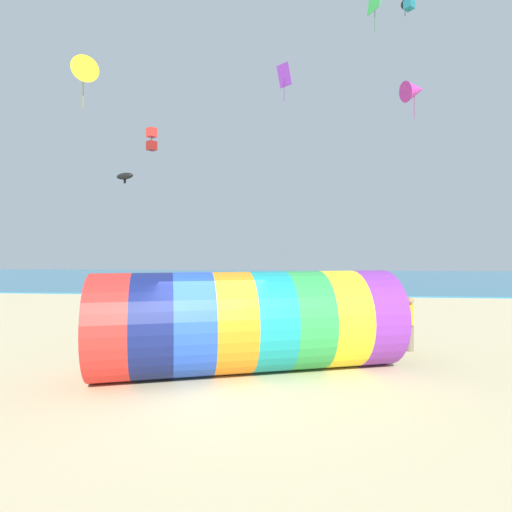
{
  "coord_description": "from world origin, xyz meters",
  "views": [
    {
      "loc": [
        1.97,
        -9.32,
        3.2
      ],
      "look_at": [
        0.78,
        3.33,
        3.09
      ],
      "focal_mm": 28.0,
      "sensor_mm": 36.0,
      "label": 1
    }
  ],
  "objects_px": {
    "kite_black_delta": "(405,1)",
    "kite_black_parafoil": "(125,176)",
    "kite_handler": "(410,323)",
    "bystander_mid_beach": "(102,294)",
    "giant_inflatable_tube": "(250,321)",
    "kite_magenta_delta": "(414,90)",
    "bystander_near_water": "(203,297)",
    "kite_red_box": "(152,139)",
    "bystander_far_left": "(252,296)",
    "kite_yellow_delta": "(83,73)",
    "kite_purple_diamond": "(284,76)"
  },
  "relations": [
    {
      "from": "kite_red_box",
      "to": "bystander_near_water",
      "type": "relative_size",
      "value": 0.97
    },
    {
      "from": "kite_black_delta",
      "to": "kite_red_box",
      "type": "bearing_deg",
      "value": 170.0
    },
    {
      "from": "kite_black_delta",
      "to": "bystander_near_water",
      "type": "relative_size",
      "value": 0.73
    },
    {
      "from": "bystander_far_left",
      "to": "kite_yellow_delta",
      "type": "bearing_deg",
      "value": -128.06
    },
    {
      "from": "kite_black_parafoil",
      "to": "bystander_far_left",
      "type": "height_order",
      "value": "kite_black_parafoil"
    },
    {
      "from": "bystander_near_water",
      "to": "bystander_mid_beach",
      "type": "distance_m",
      "value": 6.08
    },
    {
      "from": "kite_red_box",
      "to": "bystander_far_left",
      "type": "bearing_deg",
      "value": -25.15
    },
    {
      "from": "kite_black_parafoil",
      "to": "kite_purple_diamond",
      "type": "distance_m",
      "value": 12.49
    },
    {
      "from": "kite_black_delta",
      "to": "kite_yellow_delta",
      "type": "xyz_separation_m",
      "value": [
        -13.92,
        -7.81,
        -6.77
      ]
    },
    {
      "from": "kite_handler",
      "to": "bystander_mid_beach",
      "type": "height_order",
      "value": "kite_handler"
    },
    {
      "from": "kite_black_delta",
      "to": "kite_red_box",
      "type": "xyz_separation_m",
      "value": [
        -15.07,
        2.66,
        -6.27
      ]
    },
    {
      "from": "kite_magenta_delta",
      "to": "bystander_mid_beach",
      "type": "relative_size",
      "value": 1.37
    },
    {
      "from": "kite_black_parafoil",
      "to": "bystander_near_water",
      "type": "height_order",
      "value": "kite_black_parafoil"
    },
    {
      "from": "kite_magenta_delta",
      "to": "bystander_mid_beach",
      "type": "bearing_deg",
      "value": 179.95
    },
    {
      "from": "kite_yellow_delta",
      "to": "bystander_near_water",
      "type": "xyz_separation_m",
      "value": [
        3.02,
        6.8,
        -9.2
      ]
    },
    {
      "from": "kite_black_delta",
      "to": "kite_yellow_delta",
      "type": "bearing_deg",
      "value": -150.69
    },
    {
      "from": "kite_handler",
      "to": "kite_black_parafoil",
      "type": "relative_size",
      "value": 1.11
    },
    {
      "from": "kite_purple_diamond",
      "to": "bystander_far_left",
      "type": "height_order",
      "value": "kite_purple_diamond"
    },
    {
      "from": "kite_handler",
      "to": "kite_magenta_delta",
      "type": "distance_m",
      "value": 14.15
    },
    {
      "from": "kite_black_delta",
      "to": "kite_black_parafoil",
      "type": "distance_m",
      "value": 19.81
    },
    {
      "from": "kite_black_delta",
      "to": "bystander_far_left",
      "type": "height_order",
      "value": "kite_black_delta"
    },
    {
      "from": "kite_magenta_delta",
      "to": "kite_red_box",
      "type": "xyz_separation_m",
      "value": [
        -15.48,
        2.98,
        -1.33
      ]
    },
    {
      "from": "kite_handler",
      "to": "bystander_near_water",
      "type": "xyz_separation_m",
      "value": [
        -8.68,
        7.94,
        -0.13
      ]
    },
    {
      "from": "giant_inflatable_tube",
      "to": "kite_magenta_delta",
      "type": "height_order",
      "value": "kite_magenta_delta"
    },
    {
      "from": "kite_purple_diamond",
      "to": "bystander_near_water",
      "type": "xyz_separation_m",
      "value": [
        -4.37,
        -1.77,
        -12.58
      ]
    },
    {
      "from": "kite_handler",
      "to": "bystander_mid_beach",
      "type": "xyz_separation_m",
      "value": [
        -14.72,
        8.64,
        -0.11
      ]
    },
    {
      "from": "kite_red_box",
      "to": "bystander_far_left",
      "type": "xyz_separation_m",
      "value": [
        6.84,
        -3.21,
        -9.7
      ]
    },
    {
      "from": "kite_red_box",
      "to": "kite_handler",
      "type": "bearing_deg",
      "value": -42.09
    },
    {
      "from": "kite_yellow_delta",
      "to": "kite_magenta_delta",
      "type": "bearing_deg",
      "value": 27.61
    },
    {
      "from": "bystander_near_water",
      "to": "bystander_mid_beach",
      "type": "relative_size",
      "value": 0.98
    },
    {
      "from": "bystander_far_left",
      "to": "kite_purple_diamond",
      "type": "bearing_deg",
      "value": 37.5
    },
    {
      "from": "kite_black_delta",
      "to": "kite_black_parafoil",
      "type": "relative_size",
      "value": 0.71
    },
    {
      "from": "giant_inflatable_tube",
      "to": "kite_yellow_delta",
      "type": "xyz_separation_m",
      "value": [
        -6.77,
        3.79,
        8.64
      ]
    },
    {
      "from": "kite_black_delta",
      "to": "bystander_far_left",
      "type": "distance_m",
      "value": 17.97
    },
    {
      "from": "giant_inflatable_tube",
      "to": "kite_black_parafoil",
      "type": "distance_m",
      "value": 20.12
    },
    {
      "from": "kite_yellow_delta",
      "to": "giant_inflatable_tube",
      "type": "bearing_deg",
      "value": -29.23
    },
    {
      "from": "giant_inflatable_tube",
      "to": "kite_handler",
      "type": "relative_size",
      "value": 4.85
    },
    {
      "from": "kite_black_parafoil",
      "to": "kite_black_delta",
      "type": "bearing_deg",
      "value": -13.22
    },
    {
      "from": "kite_red_box",
      "to": "giant_inflatable_tube",
      "type": "bearing_deg",
      "value": -60.94
    },
    {
      "from": "kite_magenta_delta",
      "to": "bystander_near_water",
      "type": "distance_m",
      "value": 15.81
    },
    {
      "from": "kite_handler",
      "to": "bystander_near_water",
      "type": "distance_m",
      "value": 11.76
    },
    {
      "from": "kite_red_box",
      "to": "bystander_far_left",
      "type": "height_order",
      "value": "kite_red_box"
    },
    {
      "from": "kite_yellow_delta",
      "to": "bystander_far_left",
      "type": "relative_size",
      "value": 1.2
    },
    {
      "from": "kite_handler",
      "to": "kite_magenta_delta",
      "type": "height_order",
      "value": "kite_magenta_delta"
    },
    {
      "from": "kite_yellow_delta",
      "to": "bystander_near_water",
      "type": "bearing_deg",
      "value": 66.06
    },
    {
      "from": "kite_yellow_delta",
      "to": "bystander_far_left",
      "type": "height_order",
      "value": "kite_yellow_delta"
    },
    {
      "from": "kite_handler",
      "to": "kite_yellow_delta",
      "type": "xyz_separation_m",
      "value": [
        -11.7,
        1.14,
        9.08
      ]
    },
    {
      "from": "giant_inflatable_tube",
      "to": "kite_red_box",
      "type": "distance_m",
      "value": 18.7
    },
    {
      "from": "kite_yellow_delta",
      "to": "kite_magenta_delta",
      "type": "height_order",
      "value": "kite_magenta_delta"
    },
    {
      "from": "kite_magenta_delta",
      "to": "bystander_far_left",
      "type": "relative_size",
      "value": 1.39
    }
  ]
}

